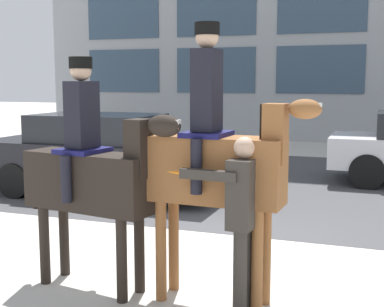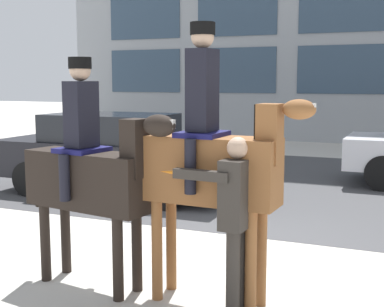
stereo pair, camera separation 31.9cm
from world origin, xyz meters
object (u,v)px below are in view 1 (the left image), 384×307
Objects in this scene: mounted_horse_lead at (92,173)px; pedestrian_bystander at (242,212)px; street_car_near_lane at (102,153)px; mounted_horse_companion at (216,162)px.

mounted_horse_lead is 1.67m from pedestrian_bystander.
street_car_near_lane is (-2.25, 4.21, -0.43)m from mounted_horse_lead.
pedestrian_bystander is (1.65, -0.15, -0.24)m from mounted_horse_lead.
street_car_near_lane is at bearing 127.42° from mounted_horse_lead.
pedestrian_bystander is at bearing 4.22° from mounted_horse_lead.
street_car_near_lane is (-3.58, 4.12, -0.61)m from mounted_horse_companion.
mounted_horse_lead reaches higher than pedestrian_bystander.
mounted_horse_companion is 5.49m from street_car_near_lane.
mounted_horse_companion is at bearing -30.84° from pedestrian_bystander.
pedestrian_bystander is at bearing -48.16° from street_car_near_lane.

